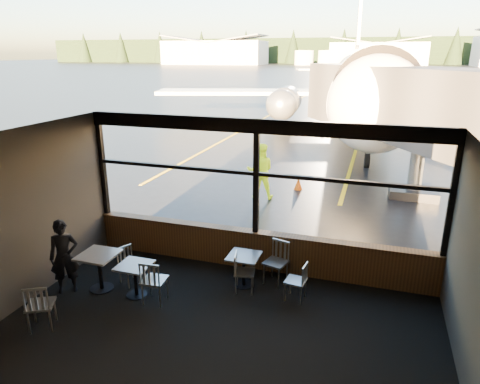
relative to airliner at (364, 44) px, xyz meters
The scene contains 30 objects.
ground_plane 97.78m from the airliner, 90.66° to the left, with size 520.00×520.00×0.00m, color black.
carpet_floor 25.97m from the airliner, 92.55° to the right, with size 8.00×6.00×0.01m, color black.
ceiling 25.47m from the airliner, 92.55° to the right, with size 8.00×6.00×0.04m, color #38332D.
wall_left 26.15m from the airliner, 101.43° to the right, with size 0.04×6.00×3.50m, color #453F37.
window_sill 22.95m from the airliner, 92.89° to the right, with size 8.00×0.28×0.90m, color brown.
window_header 22.50m from the airliner, 92.89° to the right, with size 8.00×0.18×0.30m, color black.
mullion_left 23.17m from the airliner, 102.79° to the right, with size 0.12×0.12×2.60m, color black.
mullion_centre 22.63m from the airliner, 92.89° to the right, with size 0.12×0.12×2.60m, color black.
mullion_right 22.78m from the airliner, 82.81° to the right, with size 0.12×0.12×2.60m, color black.
window_transom 22.62m from the airliner, 92.89° to the right, with size 8.00×0.10×0.08m, color black.
airliner is the anchor object (origin of this frame).
jet_bridge 17.29m from the airliner, 81.67° to the right, with size 9.59×11.72×5.11m, color #2D2D30, non-canonical shape.
cafe_table_near 23.80m from the airliner, 92.82° to the right, with size 0.66×0.66×0.72m, color #99948D, non-canonical shape.
cafe_table_mid 25.02m from the airliner, 97.40° to the right, with size 0.65×0.65×0.72m, color #A4A097, non-canonical shape.
cafe_table_left 25.14m from the airliner, 99.34° to the right, with size 0.75×0.75×0.83m, color #A9A49C, non-canonical shape.
chair_near_e 23.96m from the airliner, 89.94° to the right, with size 0.45×0.45×0.83m, color #BBB6A9, non-canonical shape.
chair_near_w 23.99m from the airliner, 92.59° to the right, with size 0.48×0.48×0.87m, color #B2ADA0, non-canonical shape.
chair_near_n 23.44m from the airliner, 91.30° to the right, with size 0.52×0.52×0.96m, color #AEA99D, non-canonical shape.
chair_mid_s 25.03m from the airliner, 96.23° to the right, with size 0.53×0.53×0.96m, color beige, non-canonical shape.
chair_mid_w 24.67m from the airliner, 98.40° to the right, with size 0.46×0.46×0.84m, color beige, non-canonical shape.
chair_left_s 26.60m from the airliner, 99.26° to the right, with size 0.52×0.52×0.95m, color #B0AB9F, non-canonical shape.
passenger 25.44m from the airliner, 100.66° to the right, with size 0.58×0.38×1.60m, color black.
ground_crew 18.09m from the airliner, 97.80° to the right, with size 0.94×0.73×1.93m, color #BFF219.
cone_nose 16.89m from the airliner, 94.55° to the right, with size 0.32×0.32×0.44m, color #F66307.
hangar_left 172.93m from the airliner, 114.29° to the left, with size 45.00×18.00×11.00m, color silver, non-canonical shape.
hangar_mid 162.63m from the airliner, 90.40° to the left, with size 38.00×15.00×10.00m, color silver, non-canonical shape.
fuel_tank_a 162.65m from the airliner, 101.03° to the left, with size 8.00×8.00×6.00m, color silver.
fuel_tank_b 161.04m from the airliner, 97.54° to the left, with size 8.00×8.00×6.00m, color silver.
fuel_tank_c 160.03m from the airliner, 93.99° to the left, with size 8.00×8.00×6.00m, color silver.
treeline 187.63m from the airliner, 90.34° to the left, with size 360.00×3.00×12.00m, color black.
Camera 1 is at (2.42, -8.72, 4.82)m, focal length 32.00 mm.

